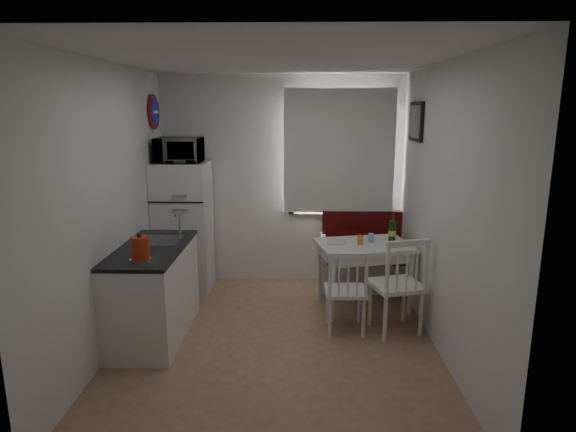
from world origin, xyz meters
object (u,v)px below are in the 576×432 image
(chair_left, at_px, (347,283))
(microwave, at_px, (179,150))
(kitchen_counter, at_px, (154,291))
(fridge, at_px, (184,227))
(chair_right, at_px, (399,276))
(wine_bottle, at_px, (392,227))
(dining_table, at_px, (364,251))
(bench, at_px, (372,263))
(kettle, at_px, (140,248))

(chair_left, xyz_separation_m, microwave, (-1.86, 1.15, 1.19))
(kitchen_counter, distance_m, fridge, 1.29)
(chair_left, bearing_deg, kitchen_counter, -179.88)
(fridge, bearing_deg, chair_right, -27.18)
(wine_bottle, bearing_deg, dining_table, -162.68)
(kitchen_counter, height_order, chair_left, kitchen_counter)
(bench, distance_m, chair_right, 1.36)
(chair_left, height_order, fridge, fridge)
(chair_left, distance_m, chair_right, 0.51)
(kitchen_counter, xyz_separation_m, wine_bottle, (2.45, 0.81, 0.45))
(kettle, bearing_deg, chair_right, 11.88)
(bench, distance_m, chair_left, 1.40)
(chair_right, height_order, microwave, microwave)
(dining_table, bearing_deg, fridge, 153.56)
(chair_right, distance_m, wine_bottle, 0.83)
(kitchen_counter, xyz_separation_m, chair_right, (2.38, 0.03, 0.16))
(chair_left, bearing_deg, dining_table, 67.91)
(chair_right, bearing_deg, microwave, 138.56)
(microwave, relative_size, kettle, 2.14)
(chair_right, xyz_separation_m, microwave, (-2.36, 1.16, 1.10))
(dining_table, xyz_separation_m, fridge, (-2.11, 0.54, 0.13))
(chair_right, height_order, wine_bottle, wine_bottle)
(kitchen_counter, distance_m, chair_right, 2.38)
(microwave, distance_m, wine_bottle, 2.59)
(chair_left, xyz_separation_m, kettle, (-1.83, -0.50, 0.49))
(chair_left, height_order, microwave, microwave)
(kitchen_counter, height_order, bench, kitchen_counter)
(kitchen_counter, relative_size, chair_right, 2.32)
(kettle, bearing_deg, wine_bottle, 27.75)
(chair_right, xyz_separation_m, fridge, (-2.36, 1.21, 0.17))
(kitchen_counter, relative_size, wine_bottle, 4.08)
(chair_left, xyz_separation_m, chair_right, (0.50, -0.01, 0.08))
(kettle, bearing_deg, dining_table, 29.21)
(kitchen_counter, relative_size, microwave, 2.52)
(microwave, bearing_deg, kettle, -88.96)
(kitchen_counter, relative_size, kettle, 5.41)
(fridge, bearing_deg, wine_bottle, -10.24)
(kitchen_counter, relative_size, fridge, 0.84)
(fridge, relative_size, microwave, 3.01)
(dining_table, xyz_separation_m, microwave, (-2.11, 0.49, 1.06))
(bench, height_order, dining_table, bench)
(kettle, xyz_separation_m, wine_bottle, (2.40, 1.26, -0.12))
(kitchen_counter, height_order, chair_right, kitchen_counter)
(microwave, bearing_deg, dining_table, -13.06)
(bench, distance_m, wine_bottle, 0.82)
(dining_table, height_order, kettle, kettle)
(microwave, xyz_separation_m, wine_bottle, (2.43, -0.39, -0.81))
(dining_table, relative_size, chair_right, 1.96)
(microwave, xyz_separation_m, kettle, (0.03, -1.65, -0.70))
(kitchen_counter, distance_m, wine_bottle, 2.62)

